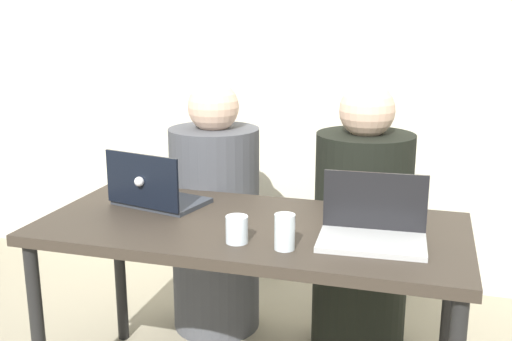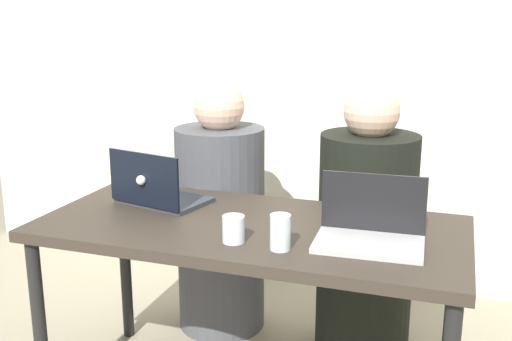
{
  "view_description": "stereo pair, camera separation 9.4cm",
  "coord_description": "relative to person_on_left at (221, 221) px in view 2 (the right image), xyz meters",
  "views": [
    {
      "loc": [
        0.59,
        -1.95,
        1.45
      ],
      "look_at": [
        0.0,
        0.07,
        0.92
      ],
      "focal_mm": 42.0,
      "sensor_mm": 36.0,
      "label": 1
    },
    {
      "loc": [
        0.68,
        -1.92,
        1.45
      ],
      "look_at": [
        0.0,
        0.07,
        0.92
      ],
      "focal_mm": 42.0,
      "sensor_mm": 36.0,
      "label": 2
    }
  ],
  "objects": [
    {
      "name": "water_glass_center",
      "position": [
        0.35,
        -0.74,
        0.25
      ],
      "size": [
        0.07,
        0.07,
        0.09
      ],
      "color": "silver",
      "rests_on": "desk"
    },
    {
      "name": "water_glass_right",
      "position": [
        0.52,
        -0.76,
        0.26
      ],
      "size": [
        0.07,
        0.07,
        0.12
      ],
      "color": "silver",
      "rests_on": "desk"
    },
    {
      "name": "laptop_front_right",
      "position": [
        0.78,
        -0.61,
        0.26
      ],
      "size": [
        0.36,
        0.26,
        0.22
      ],
      "rotation": [
        0.0,
        0.0,
        0.05
      ],
      "color": "#B4B6B4",
      "rests_on": "desk"
    },
    {
      "name": "person_on_right",
      "position": [
        0.68,
        0.0,
        0.01
      ],
      "size": [
        0.46,
        0.46,
        1.2
      ],
      "rotation": [
        0.0,
        0.0,
        3.03
      ],
      "color": "black",
      "rests_on": "ground"
    },
    {
      "name": "person_on_left",
      "position": [
        0.0,
        0.0,
        0.0
      ],
      "size": [
        0.49,
        0.49,
        1.19
      ],
      "rotation": [
        0.0,
        0.0,
        3.35
      ],
      "color": "#484A4F",
      "rests_on": "ground"
    },
    {
      "name": "laptop_back_left",
      "position": [
        -0.08,
        -0.46,
        0.26
      ],
      "size": [
        0.39,
        0.31,
        0.22
      ],
      "rotation": [
        0.0,
        0.0,
        2.91
      ],
      "color": "#33373F",
      "rests_on": "desk"
    },
    {
      "name": "desk",
      "position": [
        0.34,
        -0.55,
        0.14
      ],
      "size": [
        1.53,
        0.7,
        0.74
      ],
      "color": "#342C24",
      "rests_on": "ground"
    },
    {
      "name": "back_wall",
      "position": [
        0.34,
        0.75,
        0.72
      ],
      "size": [
        4.5,
        0.1,
        2.49
      ],
      "primitive_type": "cube",
      "color": "beige",
      "rests_on": "ground"
    }
  ]
}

